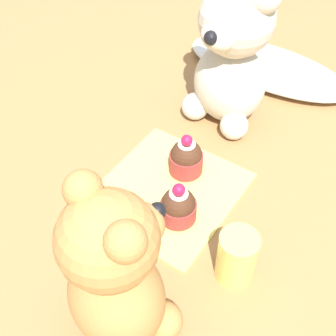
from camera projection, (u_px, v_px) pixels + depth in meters
ground_plane at (168, 192)px, 0.75m from camera, size 4.00×4.00×0.00m
knitted_placemat at (168, 191)px, 0.74m from camera, size 0.20×0.22×0.01m
tulle_cloth at (267, 67)px, 0.95m from camera, size 0.35×0.15×0.04m
teddy_bear_cream at (231, 55)px, 0.78m from camera, size 0.14×0.14×0.27m
teddy_bear_tan at (116, 274)px, 0.51m from camera, size 0.15×0.15×0.25m
cupcake_near_cream_bear at (185, 157)px, 0.75m from camera, size 0.06×0.06×0.07m
cupcake_near_tan_bear at (178, 206)px, 0.69m from camera, size 0.05×0.05×0.07m
juice_glass at (237, 257)px, 0.62m from camera, size 0.05×0.05×0.08m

